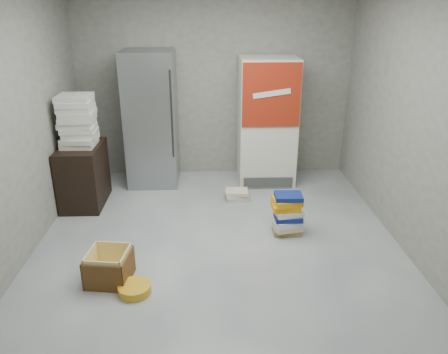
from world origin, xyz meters
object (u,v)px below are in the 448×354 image
steel_fridge (151,119)px  wood_shelf (84,175)px  phonebook_stack_main (287,214)px  coke_cooler (267,121)px  cardboard_box (109,268)px

steel_fridge → wood_shelf: (-0.83, -0.73, -0.55)m
wood_shelf → phonebook_stack_main: (2.52, -0.92, -0.15)m
wood_shelf → steel_fridge: bearing=41.3°
phonebook_stack_main → steel_fridge: bearing=131.4°
coke_cooler → cardboard_box: bearing=-126.1°
steel_fridge → coke_cooler: bearing=-0.2°
wood_shelf → cardboard_box: bearing=-69.3°
steel_fridge → cardboard_box: size_ratio=4.31×
steel_fridge → coke_cooler: size_ratio=1.06×
phonebook_stack_main → cardboard_box: phonebook_stack_main is taller
coke_cooler → phonebook_stack_main: (0.04, -1.65, -0.65)m
coke_cooler → phonebook_stack_main: bearing=-88.4°
phonebook_stack_main → cardboard_box: size_ratio=1.13×
coke_cooler → wood_shelf: coke_cooler is taller
steel_fridge → wood_shelf: size_ratio=2.37×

